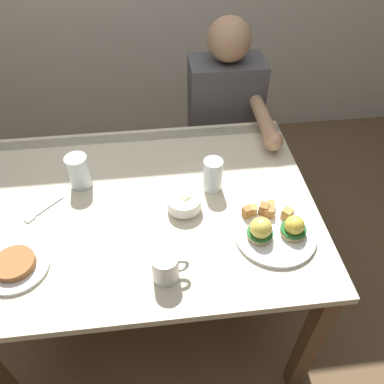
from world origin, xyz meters
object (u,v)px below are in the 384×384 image
Objects in this scene: coffee_mug at (166,267)px; water_glass_far at (213,176)px; diner_person at (226,121)px; fork at (42,211)px; eggs_benedict_plate at (274,230)px; fruit_bowl at (184,203)px; water_glass_near at (79,173)px; dining_table at (148,223)px; side_plate at (15,265)px.

water_glass_far is at bearing 61.92° from coffee_mug.
water_glass_far is 0.59m from diner_person.
water_glass_far is at bearing 4.40° from fork.
water_glass_far is (0.19, 0.36, 0.01)m from coffee_mug.
fruit_bowl is at bearing 151.40° from eggs_benedict_plate.
coffee_mug is at bearing -106.54° from fruit_bowl.
dining_table is at bearing -28.93° from water_glass_near.
fruit_bowl is 0.57m from side_plate.
dining_table is at bearing 163.97° from fruit_bowl.
dining_table is 0.38m from fork.
fork is at bearing -142.13° from diner_person.
fork is 0.18m from water_glass_near.
eggs_benedict_plate reaches higher than fruit_bowl.
fork is 0.11× the size of diner_person.
coffee_mug is at bearing -56.88° from water_glass_near.
coffee_mug is at bearing -37.47° from fork.
water_glass_near is (-0.23, 0.13, 0.16)m from dining_table.
diner_person is (0.16, 0.55, -0.15)m from water_glass_far.
water_glass_far is at bearing 23.38° from side_plate.
diner_person is (-0.01, 0.79, -0.12)m from eggs_benedict_plate.
coffee_mug is 0.41m from water_glass_far.
dining_table is 10.00× the size of fruit_bowl.
dining_table is at bearing 29.51° from side_plate.
water_glass_near is at bearing -143.31° from diner_person.
eggs_benedict_plate is (0.41, -0.19, 0.13)m from dining_table.
eggs_benedict_plate is 0.80m from fork.
water_glass_near is at bearing 64.53° from side_plate.
water_glass_far reaches higher than side_plate.
water_glass_far reaches higher than coffee_mug.
water_glass_far is at bearing -105.83° from diner_person.
side_plate reaches higher than dining_table.
water_glass_near is 1.02× the size of water_glass_far.
fork is (-0.41, 0.32, -0.05)m from coffee_mug.
water_glass_far reaches higher than fork.
fruit_bowl is 0.28m from coffee_mug.
diner_person is (0.27, 0.64, -0.12)m from fruit_bowl.
diner_person is at bearing 74.17° from water_glass_far.
diner_person is at bearing 37.87° from fork.
fork is 0.24m from side_plate.
fork reaches higher than dining_table.
water_glass_far reaches higher than fruit_bowl.
water_glass_far is at bearing 39.21° from fruit_bowl.
eggs_benedict_plate is at bearing 18.28° from coffee_mug.
diner_person reaches higher than fork.
fruit_bowl is 0.94× the size of water_glass_far.
water_glass_near reaches higher than fork.
eggs_benedict_plate is 1.35× the size of side_plate.
water_glass_near is 0.81m from diner_person.
water_glass_near is (0.13, 0.12, 0.06)m from fork.
coffee_mug is 0.87× the size of water_glass_far.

